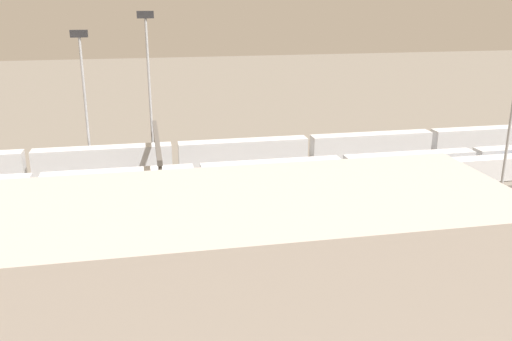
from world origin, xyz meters
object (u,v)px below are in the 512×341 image
train_on_track_3 (228,185)px  light_mast_2 (83,82)px  train_on_track_0 (244,154)px  light_mast_0 (148,71)px  signal_gantry (157,146)px  train_on_track_2 (272,173)px  maintenance_shed (200,268)px

train_on_track_3 → light_mast_2: size_ratio=5.74×
train_on_track_0 → light_mast_0: bearing=-13.0°
light_mast_0 → signal_gantry: (-0.49, 13.63, -9.86)m
train_on_track_2 → train_on_track_0: train_on_track_0 is taller
train_on_track_2 → signal_gantry: 18.90m
signal_gantry → maintenance_shed: bearing=93.6°
train_on_track_2 → light_mast_2: light_mast_2 is taller
train_on_track_0 → maintenance_shed: (12.84, 49.10, 3.75)m
light_mast_0 → train_on_track_0: bearing=167.0°
light_mast_2 → maintenance_shed: size_ratio=0.43×
train_on_track_2 → light_mast_0: (18.61, -13.63, 15.26)m
light_mast_0 → signal_gantry: bearing=92.1°
train_on_track_2 → train_on_track_3: size_ratio=0.86×
train_on_track_2 → light_mast_2: (29.40, -12.85, 13.67)m
train_on_track_3 → signal_gantry: size_ratio=5.56×
light_mast_0 → light_mast_2: light_mast_0 is taller
train_on_track_2 → light_mast_0: light_mast_0 is taller
train_on_track_2 → maintenance_shed: bearing=68.1°
train_on_track_0 → light_mast_2: bearing=-6.1°
train_on_track_3 → light_mast_0: bearing=-60.3°
train_on_track_0 → maintenance_shed: maintenance_shed is taller
train_on_track_0 → maintenance_shed: 50.89m
train_on_track_2 → train_on_track_0: bearing=-74.1°
maintenance_shed → light_mast_2: bearing=-75.2°
train_on_track_2 → maintenance_shed: size_ratio=2.11×
train_on_track_0 → signal_gantry: 18.88m
train_on_track_0 → signal_gantry: size_ratio=4.79×
train_on_track_0 → train_on_track_3: size_ratio=0.86×
train_on_track_2 → train_on_track_0: (2.84, -10.00, 0.60)m
train_on_track_2 → train_on_track_3: train_on_track_3 is taller
train_on_track_0 → light_mast_0: (15.77, -3.63, 14.66)m
light_mast_2 → train_on_track_0: bearing=173.9°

